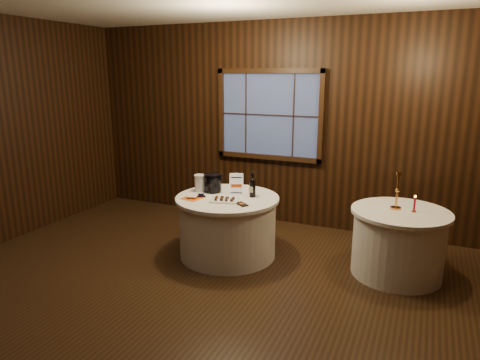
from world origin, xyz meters
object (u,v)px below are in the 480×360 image
at_px(side_table, 398,243).
at_px(red_candle, 414,206).
at_px(port_bottle_right, 253,186).
at_px(chocolate_box, 242,204).
at_px(cracker_bowl, 192,197).
at_px(port_bottle_left, 252,186).
at_px(grape_bunch, 201,196).
at_px(sign_stand, 236,186).
at_px(ice_bucket, 213,183).
at_px(glass_pitcher, 200,183).
at_px(brass_candlestick, 397,196).
at_px(chocolate_plate, 224,200).
at_px(main_table, 228,226).

relative_size(side_table, red_candle, 5.65).
height_order(port_bottle_right, chocolate_box, port_bottle_right).
bearing_deg(cracker_bowl, port_bottle_left, 32.62).
height_order(grape_bunch, cracker_bowl, grape_bunch).
relative_size(sign_stand, ice_bucket, 1.17).
xyz_separation_m(glass_pitcher, brass_candlestick, (2.37, 0.24, 0.04)).
relative_size(port_bottle_left, red_candle, 1.48).
relative_size(sign_stand, grape_bunch, 1.53).
distance_m(chocolate_box, red_candle, 1.91).
xyz_separation_m(side_table, grape_bunch, (-2.29, -0.45, 0.40)).
distance_m(port_bottle_right, chocolate_box, 0.38).
xyz_separation_m(glass_pitcher, red_candle, (2.56, 0.20, -0.03)).
relative_size(ice_bucket, cracker_bowl, 1.75).
bearing_deg(red_candle, chocolate_box, -164.22).
height_order(chocolate_box, grape_bunch, grape_bunch).
relative_size(sign_stand, chocolate_plate, 0.74).
height_order(port_bottle_right, glass_pitcher, port_bottle_right).
bearing_deg(cracker_bowl, port_bottle_right, 28.69).
distance_m(ice_bucket, brass_candlestick, 2.21).
bearing_deg(ice_bucket, main_table, -25.63).
bearing_deg(cracker_bowl, sign_stand, 45.07).
height_order(port_bottle_left, chocolate_box, port_bottle_left).
distance_m(cracker_bowl, red_candle, 2.55).
height_order(chocolate_plate, chocolate_box, chocolate_plate).
relative_size(side_table, chocolate_box, 6.25).
bearing_deg(side_table, port_bottle_right, -174.31).
bearing_deg(cracker_bowl, main_table, 31.74).
bearing_deg(grape_bunch, side_table, 11.02).
bearing_deg(chocolate_box, sign_stand, 158.05).
distance_m(port_bottle_left, ice_bucket, 0.52).
relative_size(sign_stand, glass_pitcher, 1.27).
height_order(chocolate_plate, grape_bunch, chocolate_plate).
bearing_deg(brass_candlestick, chocolate_plate, -164.82).
bearing_deg(ice_bucket, red_candle, 4.00).
height_order(side_table, red_candle, red_candle).
height_order(side_table, chocolate_box, chocolate_box).
bearing_deg(chocolate_box, port_bottle_left, 131.05).
relative_size(main_table, chocolate_plate, 3.41).
bearing_deg(grape_bunch, chocolate_plate, -5.49).
distance_m(sign_stand, chocolate_box, 0.49).
bearing_deg(port_bottle_left, chocolate_plate, -129.43).
xyz_separation_m(chocolate_box, red_candle, (1.84, 0.52, 0.07)).
xyz_separation_m(ice_bucket, chocolate_plate, (0.31, -0.31, -0.11)).
distance_m(ice_bucket, cracker_bowl, 0.38).
bearing_deg(main_table, brass_candlestick, 9.79).
xyz_separation_m(main_table, cracker_bowl, (-0.36, -0.23, 0.40)).
xyz_separation_m(side_table, port_bottle_left, (-1.74, -0.13, 0.50)).
distance_m(side_table, port_bottle_right, 1.80).
relative_size(port_bottle_right, red_candle, 1.65).
height_order(chocolate_box, cracker_bowl, cracker_bowl).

